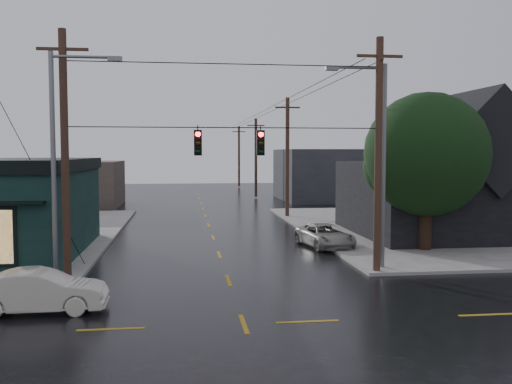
{
  "coord_description": "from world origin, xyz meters",
  "views": [
    {
      "loc": [
        -1.81,
        -17.11,
        5.28
      ],
      "look_at": [
        1.17,
        6.18,
        3.64
      ],
      "focal_mm": 40.0,
      "sensor_mm": 36.0,
      "label": 1
    }
  ],
  "objects": [
    {
      "name": "ground_plane",
      "position": [
        0.0,
        0.0,
        0.0
      ],
      "size": [
        160.0,
        160.0,
        0.0
      ],
      "primitive_type": "plane",
      "color": "black"
    },
    {
      "name": "sidewalk_ne",
      "position": [
        20.0,
        20.0,
        0.07
      ],
      "size": [
        28.0,
        28.0,
        0.15
      ],
      "primitive_type": "cube",
      "color": "slate",
      "rests_on": "ground"
    },
    {
      "name": "ne_building",
      "position": [
        15.0,
        17.0,
        4.47
      ],
      "size": [
        12.6,
        11.6,
        8.75
      ],
      "color": "black",
      "rests_on": "ground"
    },
    {
      "name": "corner_tree",
      "position": [
        10.86,
        11.46,
        5.15
      ],
      "size": [
        6.52,
        6.52,
        8.28
      ],
      "color": "black",
      "rests_on": "ground"
    },
    {
      "name": "utility_pole_nw",
      "position": [
        -6.5,
        6.5,
        0.0
      ],
      "size": [
        2.0,
        0.32,
        10.15
      ],
      "primitive_type": null,
      "color": "#331D17",
      "rests_on": "ground"
    },
    {
      "name": "utility_pole_ne",
      "position": [
        6.5,
        6.5,
        0.0
      ],
      "size": [
        2.0,
        0.32,
        10.15
      ],
      "primitive_type": null,
      "color": "#331D17",
      "rests_on": "ground"
    },
    {
      "name": "utility_pole_far_a",
      "position": [
        6.5,
        28.0,
        0.0
      ],
      "size": [
        2.0,
        0.32,
        9.65
      ],
      "primitive_type": null,
      "color": "#331D17",
      "rests_on": "ground"
    },
    {
      "name": "utility_pole_far_b",
      "position": [
        6.5,
        48.0,
        0.0
      ],
      "size": [
        2.0,
        0.32,
        9.15
      ],
      "primitive_type": null,
      "color": "#331D17",
      "rests_on": "ground"
    },
    {
      "name": "utility_pole_far_c",
      "position": [
        6.5,
        68.0,
        0.0
      ],
      "size": [
        2.0,
        0.32,
        9.15
      ],
      "primitive_type": null,
      "color": "#331D17",
      "rests_on": "ground"
    },
    {
      "name": "span_signal_assembly",
      "position": [
        0.1,
        6.5,
        5.7
      ],
      "size": [
        13.0,
        0.48,
        1.23
      ],
      "color": "black",
      "rests_on": "ground"
    },
    {
      "name": "streetlight_nw",
      "position": [
        -6.8,
        5.8,
        0.0
      ],
      "size": [
        5.4,
        0.3,
        9.15
      ],
      "primitive_type": null,
      "color": "slate",
      "rests_on": "ground"
    },
    {
      "name": "streetlight_ne",
      "position": [
        7.0,
        7.2,
        0.0
      ],
      "size": [
        5.4,
        0.3,
        9.15
      ],
      "primitive_type": null,
      "color": "slate",
      "rests_on": "ground"
    },
    {
      "name": "bg_building_west",
      "position": [
        -14.0,
        40.0,
        2.2
      ],
      "size": [
        12.0,
        10.0,
        4.4
      ],
      "primitive_type": "cube",
      "color": "#41362F",
      "rests_on": "ground"
    },
    {
      "name": "bg_building_east",
      "position": [
        16.0,
        45.0,
        2.8
      ],
      "size": [
        14.0,
        12.0,
        5.6
      ],
      "primitive_type": "cube",
      "color": "#27282C",
      "rests_on": "ground"
    },
    {
      "name": "sedan_cream",
      "position": [
        -6.53,
        2.12,
        0.71
      ],
      "size": [
        4.37,
        1.61,
        1.43
      ],
      "primitive_type": "imported",
      "rotation": [
        0.0,
        0.0,
        1.59
      ],
      "color": "beige",
      "rests_on": "ground"
    },
    {
      "name": "suv_silver",
      "position": [
        6.0,
        13.62,
        0.64
      ],
      "size": [
        2.88,
        4.91,
        1.28
      ],
      "primitive_type": "imported",
      "rotation": [
        0.0,
        0.0,
        0.17
      ],
      "color": "gray",
      "rests_on": "ground"
    }
  ]
}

